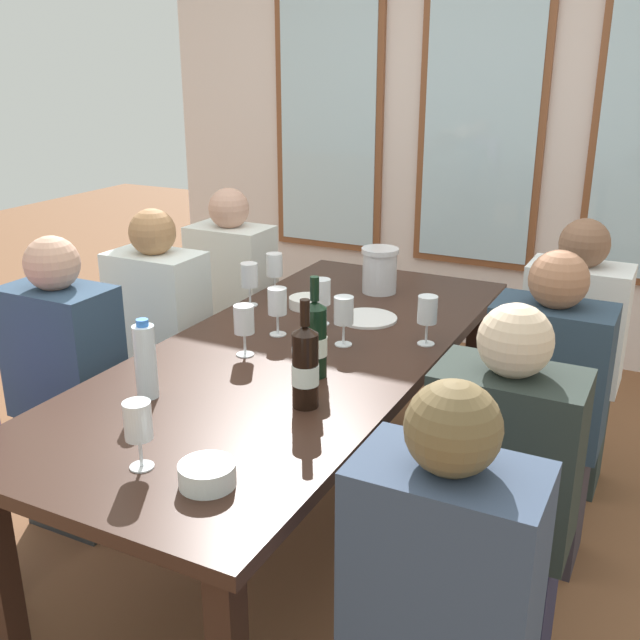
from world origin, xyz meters
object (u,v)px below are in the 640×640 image
metal_pitcher (379,270)px  seated_person_7 (570,363)px  wine_bottle_0 (305,366)px  water_bottle (145,361)px  dining_table (297,369)px  wine_glass_7 (277,304)px  wine_glass_4 (274,266)px  seated_person_5 (543,419)px  seated_person_0 (68,394)px  wine_glass_0 (138,422)px  wine_glass_6 (244,321)px  white_plate_0 (367,318)px  tasting_bowl_1 (207,474)px  wine_glass_2 (249,276)px  wine_glass_3 (427,311)px  wine_bottle_1 (315,338)px  seated_person_3 (439,634)px  seated_person_1 (499,510)px  wine_glass_5 (344,313)px  wine_glass_1 (321,294)px  seated_person_6 (233,308)px  seated_person_4 (161,346)px

metal_pitcher → seated_person_7: (0.79, 0.10, -0.31)m
wine_bottle_0 → water_bottle: (-0.44, -0.15, -0.01)m
metal_pitcher → wine_bottle_0: bearing=-78.2°
dining_table → wine_glass_7: size_ratio=12.50×
wine_glass_4 → seated_person_5: 1.23m
seated_person_0 → seated_person_7: 1.93m
seated_person_0 → wine_glass_0: bearing=-34.2°
wine_glass_6 → white_plate_0: bearing=66.4°
tasting_bowl_1 → wine_glass_2: bearing=117.6°
dining_table → tasting_bowl_1: bearing=-75.4°
wine_glass_2 → wine_glass_3: (0.77, -0.09, 0.00)m
wine_bottle_1 → water_bottle: 0.51m
seated_person_7 → metal_pitcher: bearing=-173.0°
wine_bottle_0 → seated_person_0: size_ratio=0.29×
metal_pitcher → seated_person_3: bearing=-63.1°
wine_glass_4 → seated_person_1: bearing=-35.0°
wine_glass_5 → seated_person_1: size_ratio=0.16×
wine_glass_0 → seated_person_1: (0.76, 0.54, -0.34)m
wine_bottle_1 → wine_glass_5: 0.28m
tasting_bowl_1 → wine_glass_1: wine_glass_1 is taller
seated_person_0 → seated_person_6: (0.00, 1.09, 0.00)m
white_plate_0 → wine_bottle_1: wine_bottle_1 is taller
wine_glass_6 → seated_person_3: size_ratio=0.16×
tasting_bowl_1 → wine_glass_6: bearing=116.0°
white_plate_0 → seated_person_3: seated_person_3 is taller
wine_glass_0 → seated_person_7: seated_person_7 is taller
water_bottle → seated_person_0: 0.70m
seated_person_4 → seated_person_5: bearing=1.6°
wine_glass_6 → seated_person_1: bearing=-11.4°
wine_glass_6 → seated_person_3: seated_person_3 is taller
wine_bottle_0 → wine_glass_0: 0.52m
dining_table → water_bottle: water_bottle is taller
seated_person_5 → seated_person_7: same height
wine_bottle_1 → wine_glass_7: size_ratio=1.85×
seated_person_3 → seated_person_6: (-1.57, 1.62, 0.00)m
tasting_bowl_1 → seated_person_7: size_ratio=0.12×
wine_bottle_0 → wine_glass_5: bearing=102.4°
wine_glass_5 → seated_person_5: 0.76m
wine_bottle_0 → wine_glass_5: 0.49m
dining_table → seated_person_5: bearing=19.9°
metal_pitcher → wine_glass_7: size_ratio=1.09×
seated_person_4 → seated_person_5: 1.58m
seated_person_0 → seated_person_4: same height
wine_glass_7 → wine_glass_2: bearing=138.0°
metal_pitcher → wine_glass_2: (-0.39, -0.40, 0.03)m
seated_person_6 → wine_glass_1: bearing=-35.5°
wine_glass_3 → wine_glass_4: size_ratio=1.00×
white_plate_0 → wine_glass_6: wine_glass_6 is taller
wine_glass_0 → seated_person_5: size_ratio=0.16×
wine_glass_2 → seated_person_0: (-0.40, -0.62, -0.34)m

